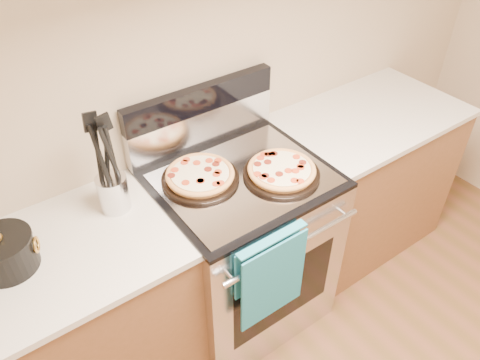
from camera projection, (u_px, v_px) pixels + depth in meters
wall_back at (193, 56)px, 2.00m from camera, size 4.00×0.00×4.00m
range_body at (240, 249)px, 2.35m from camera, size 0.76×0.68×0.90m
oven_window at (283, 293)px, 2.14m from camera, size 0.56×0.01×0.40m
cooktop at (240, 177)px, 2.06m from camera, size 0.76×0.68×0.02m
backsplash_lower at (202, 127)px, 2.19m from camera, size 0.76×0.06×0.18m
backsplash_upper at (200, 99)px, 2.10m from camera, size 0.76×0.06×0.12m
oven_handle at (294, 246)px, 1.89m from camera, size 0.70×0.03×0.03m
dish_towel at (270, 275)px, 1.90m from camera, size 0.32×0.05×0.42m
foil_sheet at (245, 179)px, 2.03m from camera, size 0.70×0.55×0.01m
cabinet_left at (67, 336)px, 1.98m from camera, size 1.00×0.62×0.88m
countertop_left at (38, 265)px, 1.69m from camera, size 1.02×0.64×0.03m
cabinet_right at (358, 182)px, 2.77m from camera, size 1.00×0.62×0.88m
countertop_right at (371, 116)px, 2.48m from camera, size 1.02×0.64×0.03m
pepperoni_pizza_back at (200, 176)px, 2.00m from camera, size 0.37×0.37×0.04m
pepperoni_pizza_front at (282, 171)px, 2.03m from camera, size 0.42×0.42×0.04m
utensil_crock at (113, 193)px, 1.86m from camera, size 0.13×0.13×0.15m
saucepan at (6, 254)px, 1.63m from camera, size 0.27×0.27×0.13m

